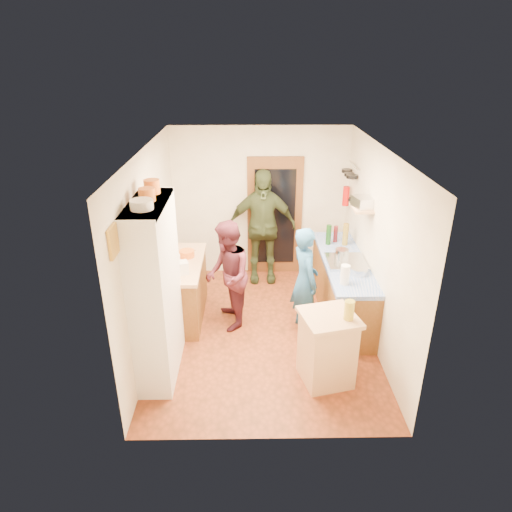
{
  "coord_description": "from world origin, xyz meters",
  "views": [
    {
      "loc": [
        -0.19,
        -5.55,
        3.69
      ],
      "look_at": [
        -0.1,
        0.15,
        1.12
      ],
      "focal_mm": 32.0,
      "sensor_mm": 36.0,
      "label": 1
    }
  ],
  "objects_px": {
    "island_base": "(327,350)",
    "person_hob": "(307,281)",
    "hutch_body": "(156,291)",
    "person_left": "(229,275)",
    "person_back": "(263,227)",
    "right_counter_base": "(342,288)"
  },
  "relations": [
    {
      "from": "island_base",
      "to": "person_hob",
      "type": "bearing_deg",
      "value": 95.67
    },
    {
      "from": "hutch_body",
      "to": "person_left",
      "type": "height_order",
      "value": "hutch_body"
    },
    {
      "from": "island_base",
      "to": "person_hob",
      "type": "relative_size",
      "value": 0.55
    },
    {
      "from": "hutch_body",
      "to": "person_back",
      "type": "xyz_separation_m",
      "value": [
        1.33,
        2.46,
        -0.11
      ]
    },
    {
      "from": "hutch_body",
      "to": "person_left",
      "type": "distance_m",
      "value": 1.35
    },
    {
      "from": "person_back",
      "to": "person_hob",
      "type": "bearing_deg",
      "value": -70.94
    },
    {
      "from": "island_base",
      "to": "person_back",
      "type": "distance_m",
      "value": 2.86
    },
    {
      "from": "hutch_body",
      "to": "person_hob",
      "type": "xyz_separation_m",
      "value": [
        1.91,
        0.87,
        -0.32
      ]
    },
    {
      "from": "right_counter_base",
      "to": "hutch_body",
      "type": "bearing_deg",
      "value": -152.53
    },
    {
      "from": "right_counter_base",
      "to": "island_base",
      "type": "height_order",
      "value": "island_base"
    },
    {
      "from": "right_counter_base",
      "to": "person_left",
      "type": "height_order",
      "value": "person_left"
    },
    {
      "from": "person_left",
      "to": "person_back",
      "type": "bearing_deg",
      "value": 151.41
    },
    {
      "from": "person_hob",
      "to": "person_back",
      "type": "distance_m",
      "value": 1.7
    },
    {
      "from": "person_hob",
      "to": "island_base",
      "type": "bearing_deg",
      "value": 170.48
    },
    {
      "from": "person_back",
      "to": "hutch_body",
      "type": "bearing_deg",
      "value": -119.54
    },
    {
      "from": "hutch_body",
      "to": "person_hob",
      "type": "distance_m",
      "value": 2.13
    },
    {
      "from": "right_counter_base",
      "to": "person_back",
      "type": "relative_size",
      "value": 1.12
    },
    {
      "from": "island_base",
      "to": "person_back",
      "type": "bearing_deg",
      "value": 104.31
    },
    {
      "from": "right_counter_base",
      "to": "person_left",
      "type": "distance_m",
      "value": 1.74
    },
    {
      "from": "island_base",
      "to": "right_counter_base",
      "type": "bearing_deg",
      "value": 73.04
    },
    {
      "from": "person_left",
      "to": "person_back",
      "type": "distance_m",
      "value": 1.52
    },
    {
      "from": "hutch_body",
      "to": "person_back",
      "type": "relative_size",
      "value": 1.12
    }
  ]
}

